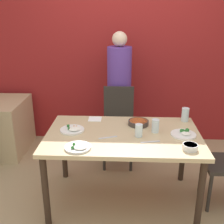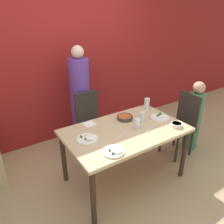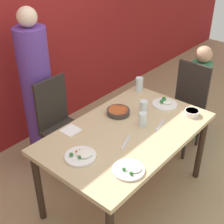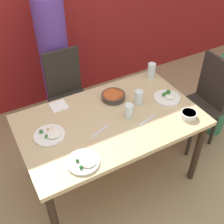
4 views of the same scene
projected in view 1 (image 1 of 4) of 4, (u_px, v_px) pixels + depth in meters
ground_plane at (122, 199)px, 2.98m from camera, size 10.00×10.00×0.00m
wall_back at (125, 50)px, 3.95m from camera, size 10.00×0.06×2.70m
dining_table at (123, 141)px, 2.74m from camera, size 1.49×0.91×0.76m
chair_adult_spot at (118, 124)px, 3.55m from camera, size 0.40×0.40×0.99m
person_adult at (119, 99)px, 3.77m from camera, size 0.32×0.32×1.64m
bowl_curry at (138, 123)px, 2.91m from camera, size 0.21×0.21×0.05m
plate_rice_adult at (184, 134)px, 2.68m from camera, size 0.24×0.24×0.06m
plate_rice_child at (78, 147)px, 2.43m from camera, size 0.23×0.23×0.05m
plate_noodles at (73, 129)px, 2.78m from camera, size 0.24×0.24×0.05m
bowl_rice_small at (190, 147)px, 2.40m from camera, size 0.13×0.13×0.05m
glass_water_tall at (155, 126)px, 2.73m from camera, size 0.07×0.07×0.13m
glass_water_short at (185, 115)px, 3.00m from camera, size 0.08×0.08×0.15m
glass_water_center at (139, 130)px, 2.64m from camera, size 0.07×0.07×0.12m
napkin_folded at (95, 119)px, 3.07m from camera, size 0.14×0.14×0.01m
fork_steel at (108, 137)px, 2.63m from camera, size 0.18×0.08×0.01m
spoon_steel at (150, 142)px, 2.54m from camera, size 0.18×0.06×0.01m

